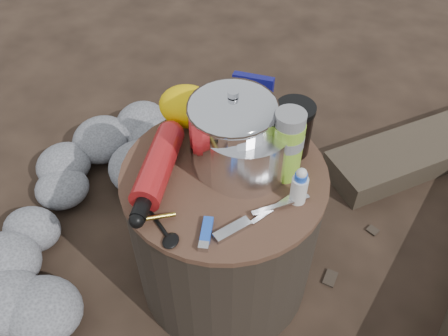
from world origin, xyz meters
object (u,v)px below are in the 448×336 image
(fuel_bottle, at_px, (158,166))
(thermos, at_px, (287,146))
(camping_pot, at_px, (232,131))
(travel_mug, at_px, (293,129))
(stump, at_px, (224,230))

(fuel_bottle, bearing_deg, thermos, 12.81)
(fuel_bottle, bearing_deg, camping_pot, 26.83)
(camping_pot, height_order, travel_mug, camping_pot)
(thermos, xyz_separation_m, travel_mug, (-0.00, 0.08, -0.02))
(stump, distance_m, fuel_bottle, 0.31)
(thermos, bearing_deg, travel_mug, 91.82)
(fuel_bottle, xyz_separation_m, travel_mug, (0.28, 0.19, 0.03))
(stump, xyz_separation_m, travel_mug, (0.13, 0.13, 0.30))
(fuel_bottle, distance_m, travel_mug, 0.34)
(camping_pot, distance_m, fuel_bottle, 0.19)
(stump, bearing_deg, thermos, 18.44)
(thermos, distance_m, travel_mug, 0.09)
(travel_mug, bearing_deg, fuel_bottle, -145.74)
(thermos, bearing_deg, stump, -161.56)
(fuel_bottle, bearing_deg, travel_mug, 26.69)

